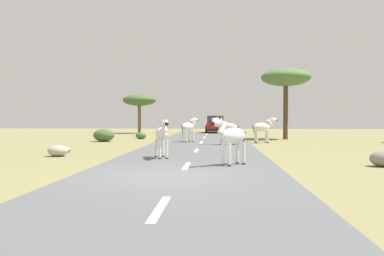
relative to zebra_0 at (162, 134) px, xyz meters
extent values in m
plane|color=olive|center=(0.71, -4.44, -0.98)|extent=(90.00, 90.00, 0.00)
cube|color=#56595B|center=(1.15, -4.44, -0.95)|extent=(6.00, 64.00, 0.05)
cube|color=silver|center=(1.15, -8.44, -0.92)|extent=(0.16, 2.00, 0.01)
cube|color=silver|center=(1.15, -2.44, -0.92)|extent=(0.16, 2.00, 0.01)
cube|color=silver|center=(1.15, 3.56, -0.92)|extent=(0.16, 2.00, 0.01)
cube|color=silver|center=(1.15, 9.56, -0.92)|extent=(0.16, 2.00, 0.01)
cube|color=silver|center=(1.15, 15.56, -0.92)|extent=(0.16, 2.00, 0.01)
cube|color=silver|center=(1.15, 21.56, -0.92)|extent=(0.16, 2.00, 0.01)
ellipsoid|color=silver|center=(-0.03, 0.09, 0.02)|extent=(0.77, 1.15, 0.51)
cylinder|color=silver|center=(-0.04, -0.29, -0.56)|extent=(0.14, 0.14, 0.73)
cylinder|color=#28231E|center=(-0.04, -0.29, -0.90)|extent=(0.16, 0.16, 0.05)
cylinder|color=silver|center=(0.22, -0.20, -0.56)|extent=(0.14, 0.14, 0.73)
cylinder|color=#28231E|center=(0.22, -0.20, -0.90)|extent=(0.16, 0.16, 0.05)
cylinder|color=silver|center=(-0.28, 0.37, -0.56)|extent=(0.14, 0.14, 0.73)
cylinder|color=#28231E|center=(-0.28, 0.37, -0.90)|extent=(0.16, 0.16, 0.05)
cylinder|color=silver|center=(-0.02, 0.46, -0.56)|extent=(0.14, 0.14, 0.73)
cylinder|color=#28231E|center=(-0.02, 0.46, -0.90)|extent=(0.16, 0.16, 0.05)
cylinder|color=silver|center=(0.15, -0.40, 0.28)|extent=(0.32, 0.43, 0.43)
cube|color=black|center=(0.15, -0.40, 0.37)|extent=(0.16, 0.35, 0.30)
ellipsoid|color=silver|center=(0.23, -0.63, 0.44)|extent=(0.34, 0.51, 0.23)
ellipsoid|color=black|center=(0.30, -0.81, 0.42)|extent=(0.18, 0.20, 0.14)
cone|color=silver|center=(0.13, -0.55, 0.56)|extent=(0.11, 0.11, 0.14)
cone|color=silver|center=(0.26, -0.50, 0.56)|extent=(0.11, 0.11, 0.14)
cylinder|color=black|center=(-0.22, 0.59, -0.08)|extent=(0.09, 0.16, 0.43)
ellipsoid|color=silver|center=(2.77, 7.73, 0.06)|extent=(1.20, 0.75, 0.53)
cylinder|color=silver|center=(2.46, 7.97, -0.54)|extent=(0.14, 0.14, 0.77)
cylinder|color=#28231E|center=(2.46, 7.97, -0.90)|extent=(0.16, 0.16, 0.05)
cylinder|color=silver|center=(2.38, 7.70, -0.54)|extent=(0.14, 0.14, 0.77)
cylinder|color=#28231E|center=(2.38, 7.70, -0.90)|extent=(0.16, 0.16, 0.05)
cylinder|color=silver|center=(3.16, 7.76, -0.54)|extent=(0.14, 0.14, 0.77)
cylinder|color=#28231E|center=(3.16, 7.76, -0.90)|extent=(0.16, 0.16, 0.05)
cylinder|color=silver|center=(3.08, 7.49, -0.54)|extent=(0.14, 0.14, 0.77)
cylinder|color=#28231E|center=(3.08, 7.49, -0.90)|extent=(0.16, 0.16, 0.05)
cylinder|color=silver|center=(2.26, 7.89, 0.34)|extent=(0.44, 0.31, 0.45)
cube|color=black|center=(2.26, 7.89, 0.43)|extent=(0.37, 0.15, 0.31)
ellipsoid|color=silver|center=(2.00, 7.96, 0.51)|extent=(0.53, 0.34, 0.24)
ellipsoid|color=black|center=(1.82, 8.02, 0.49)|extent=(0.21, 0.19, 0.15)
cone|color=silver|center=(2.14, 7.99, 0.63)|extent=(0.11, 0.11, 0.14)
cone|color=silver|center=(2.10, 7.86, 0.63)|extent=(0.11, 0.11, 0.14)
cylinder|color=black|center=(3.31, 7.57, -0.04)|extent=(0.16, 0.08, 0.45)
ellipsoid|color=silver|center=(0.25, 10.13, 0.06)|extent=(1.00, 1.17, 0.53)
cylinder|color=silver|center=(0.57, 10.35, -0.55)|extent=(0.16, 0.16, 0.76)
cylinder|color=#28231E|center=(0.57, 10.35, -0.90)|extent=(0.18, 0.18, 0.05)
cylinder|color=silver|center=(0.34, 10.51, -0.55)|extent=(0.16, 0.16, 0.76)
cylinder|color=#28231E|center=(0.34, 10.51, -0.90)|extent=(0.18, 0.18, 0.05)
cylinder|color=silver|center=(0.16, 9.75, -0.55)|extent=(0.16, 0.16, 0.76)
cylinder|color=#28231E|center=(0.16, 9.75, -0.90)|extent=(0.18, 0.18, 0.05)
cylinder|color=silver|center=(-0.07, 9.91, -0.55)|extent=(0.16, 0.16, 0.76)
cylinder|color=#28231E|center=(-0.07, 9.91, -0.90)|extent=(0.18, 0.18, 0.05)
cylinder|color=silver|center=(0.55, 10.57, 0.33)|extent=(0.39, 0.44, 0.45)
cube|color=black|center=(0.55, 10.57, 0.42)|extent=(0.24, 0.33, 0.31)
ellipsoid|color=silver|center=(0.70, 10.79, 0.50)|extent=(0.44, 0.52, 0.24)
ellipsoid|color=black|center=(0.81, 10.95, 0.48)|extent=(0.21, 0.22, 0.15)
cone|color=silver|center=(0.69, 10.65, 0.62)|extent=(0.13, 0.13, 0.14)
cone|color=silver|center=(0.57, 10.73, 0.62)|extent=(0.13, 0.13, 0.14)
cylinder|color=black|center=(-0.07, 9.67, -0.04)|extent=(0.12, 0.15, 0.45)
ellipsoid|color=silver|center=(2.70, -2.03, 0.06)|extent=(1.09, 1.11, 0.53)
cylinder|color=silver|center=(2.34, -2.19, -0.55)|extent=(0.16, 0.16, 0.76)
cylinder|color=#28231E|center=(2.34, -2.19, -0.90)|extent=(0.18, 0.18, 0.05)
cylinder|color=silver|center=(2.55, -2.39, -0.55)|extent=(0.16, 0.16, 0.76)
cylinder|color=#28231E|center=(2.55, -2.39, -0.90)|extent=(0.18, 0.18, 0.05)
cylinder|color=silver|center=(2.85, -1.66, -0.55)|extent=(0.16, 0.16, 0.76)
cylinder|color=#28231E|center=(2.85, -1.66, -0.90)|extent=(0.18, 0.18, 0.05)
cylinder|color=silver|center=(3.05, -1.86, -0.55)|extent=(0.16, 0.16, 0.76)
cylinder|color=#28231E|center=(3.05, -1.86, -0.90)|extent=(0.18, 0.18, 0.05)
cylinder|color=silver|center=(2.33, -2.41, 0.33)|extent=(0.42, 0.43, 0.45)
cube|color=black|center=(2.33, -2.41, 0.42)|extent=(0.28, 0.30, 0.31)
ellipsoid|color=silver|center=(2.15, -2.60, 0.49)|extent=(0.48, 0.49, 0.24)
ellipsoid|color=black|center=(2.02, -2.74, 0.48)|extent=(0.22, 0.22, 0.15)
cone|color=silver|center=(2.18, -2.47, 0.62)|extent=(0.13, 0.13, 0.14)
cone|color=silver|center=(2.28, -2.56, 0.62)|extent=(0.13, 0.13, 0.14)
cylinder|color=black|center=(3.08, -1.62, -0.04)|extent=(0.14, 0.14, 0.45)
ellipsoid|color=silver|center=(4.97, 10.11, 0.04)|extent=(1.24, 0.82, 0.54)
cylinder|color=silver|center=(5.38, 10.10, -0.58)|extent=(0.15, 0.15, 0.79)
cylinder|color=#28231E|center=(5.38, 10.10, -0.95)|extent=(0.17, 0.17, 0.05)
cylinder|color=silver|center=(5.28, 10.38, -0.58)|extent=(0.15, 0.15, 0.79)
cylinder|color=#28231E|center=(5.28, 10.38, -0.95)|extent=(0.17, 0.17, 0.05)
cylinder|color=silver|center=(4.67, 9.85, -0.58)|extent=(0.15, 0.15, 0.79)
cylinder|color=#28231E|center=(4.67, 9.85, -0.95)|extent=(0.17, 0.17, 0.05)
cylinder|color=silver|center=(4.57, 10.12, -0.58)|extent=(0.15, 0.15, 0.79)
cylinder|color=#28231E|center=(4.57, 10.12, -0.95)|extent=(0.17, 0.17, 0.05)
cylinder|color=silver|center=(5.49, 10.30, 0.32)|extent=(0.46, 0.34, 0.46)
cube|color=black|center=(5.49, 10.30, 0.42)|extent=(0.37, 0.17, 0.32)
ellipsoid|color=silver|center=(5.75, 10.39, 0.49)|extent=(0.54, 0.37, 0.25)
ellipsoid|color=black|center=(5.94, 10.46, 0.47)|extent=(0.22, 0.20, 0.15)
cone|color=silver|center=(5.65, 10.28, 0.62)|extent=(0.12, 0.12, 0.15)
cone|color=silver|center=(5.60, 10.42, 0.62)|extent=(0.12, 0.12, 0.15)
cylinder|color=black|center=(4.43, 9.92, -0.06)|extent=(0.17, 0.09, 0.47)
cube|color=red|center=(1.91, 25.53, -0.35)|extent=(1.93, 4.26, 0.80)
cube|color=#334751|center=(1.91, 25.73, 0.43)|extent=(1.71, 2.25, 0.76)
cube|color=black|center=(1.98, 23.37, -0.62)|extent=(1.71, 0.22, 0.24)
cylinder|color=black|center=(1.06, 24.15, -0.59)|extent=(0.24, 0.69, 0.68)
cylinder|color=black|center=(2.86, 24.21, -0.59)|extent=(0.24, 0.69, 0.68)
cylinder|color=black|center=(0.97, 26.85, -0.59)|extent=(0.24, 0.69, 0.68)
cylinder|color=black|center=(2.77, 26.91, -0.59)|extent=(0.24, 0.69, 0.68)
cylinder|color=brown|center=(-5.72, 24.24, 0.41)|extent=(0.31, 0.31, 2.78)
ellipsoid|color=#425B2D|center=(-5.72, 24.24, 2.39)|extent=(3.35, 3.35, 1.17)
cylinder|color=#4C3823|center=(7.21, 14.44, 1.00)|extent=(0.35, 0.35, 3.96)
ellipsoid|color=#4C7038|center=(7.21, 14.44, 3.62)|extent=(3.64, 3.64, 1.27)
ellipsoid|color=#425B2D|center=(-5.50, 10.95, -0.55)|extent=(1.41, 1.27, 0.85)
ellipsoid|color=#386633|center=(-3.61, 14.28, -0.73)|extent=(0.82, 0.74, 0.49)
ellipsoid|color=#A89E8C|center=(-4.53, 0.91, -0.74)|extent=(0.86, 0.75, 0.48)
ellipsoid|color=gray|center=(-4.87, 2.76, -0.86)|extent=(0.39, 0.31, 0.24)
ellipsoid|color=gray|center=(7.66, -1.76, -0.71)|extent=(0.83, 0.73, 0.53)
camera|label=1|loc=(2.16, -15.27, 0.68)|focal=36.99mm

